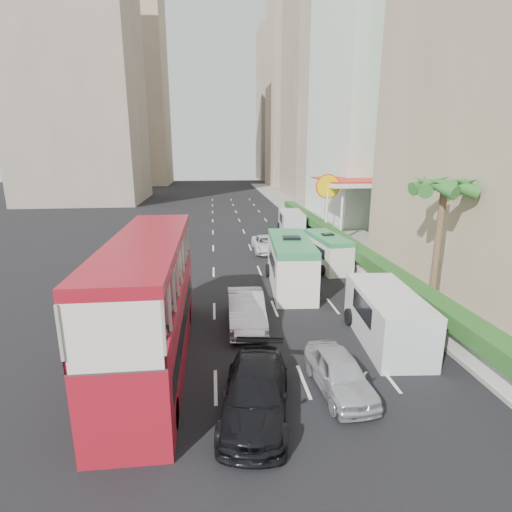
{
  "coord_description": "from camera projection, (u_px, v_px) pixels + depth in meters",
  "views": [
    {
      "loc": [
        -3.51,
        -14.63,
        8.17
      ],
      "look_at": [
        -1.5,
        4.0,
        3.2
      ],
      "focal_mm": 28.0,
      "sensor_mm": 36.0,
      "label": 1
    }
  ],
  "objects": [
    {
      "name": "car_silver_lane_b",
      "position": [
        338.0,
        390.0,
        14.04
      ],
      "size": [
        1.92,
        4.1,
        1.36
      ],
      "primitive_type": "imported",
      "rotation": [
        0.0,
        0.0,
        0.08
      ],
      "color": "silver",
      "rests_on": "ground"
    },
    {
      "name": "tower_mid",
      "position": [
        336.0,
        48.0,
        67.72
      ],
      "size": [
        16.0,
        16.0,
        50.0
      ],
      "primitive_type": "cube",
      "color": "#9F907E",
      "rests_on": "ground"
    },
    {
      "name": "double_decker_bus",
      "position": [
        150.0,
        303.0,
        15.24
      ],
      "size": [
        2.5,
        11.0,
        5.06
      ],
      "primitive_type": "cube",
      "color": "maroon",
      "rests_on": "ground"
    },
    {
      "name": "tower_far_b",
      "position": [
        283.0,
        107.0,
        113.1
      ],
      "size": [
        14.0,
        14.0,
        40.0
      ],
      "primitive_type": "cube",
      "color": "#9F907E",
      "rests_on": "ground"
    },
    {
      "name": "palm_tree",
      "position": [
        437.0,
        248.0,
        20.3
      ],
      "size": [
        0.36,
        0.36,
        6.4
      ],
      "primitive_type": "cylinder",
      "color": "brown",
      "rests_on": "sidewalk"
    },
    {
      "name": "sidewalk",
      "position": [
        335.0,
        231.0,
        41.45
      ],
      "size": [
        6.0,
        120.0,
        0.18
      ],
      "primitive_type": "cube",
      "color": "#99968C",
      "rests_on": "ground"
    },
    {
      "name": "kerb_wall",
      "position": [
        342.0,
        252.0,
        30.44
      ],
      "size": [
        0.3,
        44.0,
        1.0
      ],
      "primitive_type": "cube",
      "color": "silver",
      "rests_on": "sidewalk"
    },
    {
      "name": "minibus_far",
      "position": [
        327.0,
        251.0,
        28.56
      ],
      "size": [
        2.33,
        5.46,
        2.35
      ],
      "primitive_type": "cube",
      "rotation": [
        0.0,
        0.0,
        0.11
      ],
      "color": "silver",
      "rests_on": "ground"
    },
    {
      "name": "car_silver_lane_a",
      "position": [
        246.0,
        325.0,
        19.26
      ],
      "size": [
        1.77,
        4.86,
        1.59
      ],
      "primitive_type": "imported",
      "rotation": [
        0.0,
        0.0,
        -0.02
      ],
      "color": "silver",
      "rests_on": "ground"
    },
    {
      "name": "tower_left_b",
      "position": [
        132.0,
        86.0,
        94.83
      ],
      "size": [
        16.0,
        16.0,
        46.0
      ],
      "primitive_type": "cube",
      "color": "tan",
      "rests_on": "ground"
    },
    {
      "name": "tower_far_a",
      "position": [
        300.0,
        88.0,
        91.45
      ],
      "size": [
        14.0,
        14.0,
        44.0
      ],
      "primitive_type": "cube",
      "color": "tan",
      "rests_on": "ground"
    },
    {
      "name": "panel_van_near",
      "position": [
        387.0,
        317.0,
        17.39
      ],
      "size": [
        2.7,
        5.82,
        2.26
      ],
      "primitive_type": "cube",
      "rotation": [
        0.0,
        0.0,
        -0.08
      ],
      "color": "silver",
      "rests_on": "ground"
    },
    {
      "name": "van_asset",
      "position": [
        266.0,
        251.0,
        33.35
      ],
      "size": [
        2.12,
        4.6,
        1.28
      ],
      "primitive_type": "imported",
      "rotation": [
        0.0,
        0.0,
        0.0
      ],
      "color": "silver",
      "rests_on": "ground"
    },
    {
      "name": "minibus_near",
      "position": [
        291.0,
        264.0,
        24.17
      ],
      "size": [
        2.77,
        7.01,
        3.04
      ],
      "primitive_type": "cube",
      "rotation": [
        0.0,
        0.0,
        -0.07
      ],
      "color": "silver",
      "rests_on": "ground"
    },
    {
      "name": "shell_station",
      "position": [
        352.0,
        208.0,
        38.95
      ],
      "size": [
        6.5,
        8.0,
        5.5
      ],
      "primitive_type": "cube",
      "color": "silver",
      "rests_on": "ground"
    },
    {
      "name": "car_black",
      "position": [
        256.0,
        413.0,
        12.83
      ],
      "size": [
        2.9,
        5.35,
        1.47
      ],
      "primitive_type": "imported",
      "rotation": [
        0.0,
        0.0,
        -0.17
      ],
      "color": "black",
      "rests_on": "ground"
    },
    {
      "name": "tower_left_a",
      "position": [
        72.0,
        28.0,
        60.22
      ],
      "size": [
        18.0,
        18.0,
        52.0
      ],
      "primitive_type": "cube",
      "color": "#9F907E",
      "rests_on": "ground"
    },
    {
      "name": "ground_plane",
      "position": [
        302.0,
        354.0,
        16.51
      ],
      "size": [
        200.0,
        200.0,
        0.0
      ],
      "primitive_type": "plane",
      "color": "black",
      "rests_on": "ground"
    },
    {
      "name": "hedge",
      "position": [
        343.0,
        241.0,
        30.22
      ],
      "size": [
        1.1,
        44.0,
        0.7
      ],
      "primitive_type": "cube",
      "color": "#2D6626",
      "rests_on": "kerb_wall"
    },
    {
      "name": "panel_van_far",
      "position": [
        291.0,
        222.0,
        40.71
      ],
      "size": [
        2.5,
        5.49,
        2.14
      ],
      "primitive_type": "cube",
      "rotation": [
        0.0,
        0.0,
        -0.07
      ],
      "color": "silver",
      "rests_on": "ground"
    }
  ]
}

